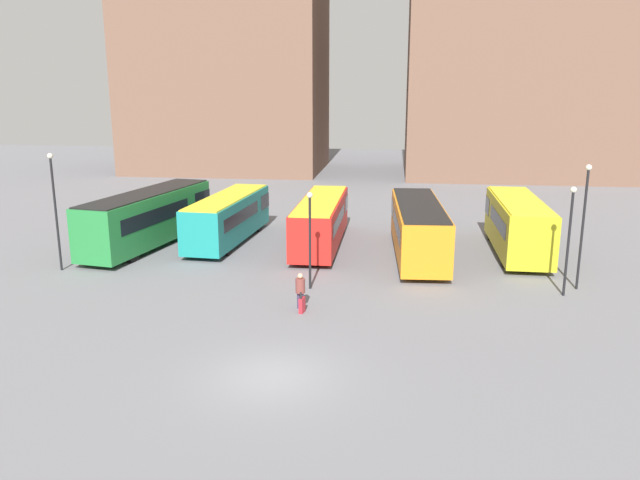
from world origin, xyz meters
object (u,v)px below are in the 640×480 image
at_px(suitcase, 302,305).
at_px(traveler, 300,288).
at_px(bus_0, 149,216).
at_px(bus_4, 517,224).
at_px(bus_2, 321,220).
at_px(lamp_post_1, 584,218).
at_px(bus_1, 229,217).
at_px(lamp_post_0, 310,231).
at_px(bus_3, 418,227).
at_px(lamp_post_2, 55,203).
at_px(lamp_post_3, 569,232).

bearing_deg(suitcase, traveler, 28.94).
relative_size(bus_0, bus_4, 1.20).
distance_m(bus_2, lamp_post_1, 15.24).
height_order(bus_1, suitcase, bus_1).
relative_size(bus_2, lamp_post_1, 1.79).
bearing_deg(lamp_post_0, bus_2, 93.44).
height_order(bus_2, bus_3, bus_3).
bearing_deg(traveler, bus_0, 59.57).
distance_m(bus_2, lamp_post_0, 8.68).
bearing_deg(bus_1, bus_0, 113.80).
bearing_deg(bus_2, bus_4, -92.05).
height_order(bus_3, lamp_post_0, lamp_post_0).
xyz_separation_m(suitcase, lamp_post_1, (12.74, 4.88, 3.19)).
bearing_deg(traveler, bus_3, -16.64).
bearing_deg(bus_2, bus_1, 86.81).
bearing_deg(lamp_post_2, lamp_post_3, -2.27).
bearing_deg(lamp_post_0, bus_0, 146.60).
bearing_deg(lamp_post_0, bus_4, 36.33).
bearing_deg(lamp_post_3, bus_2, 146.97).
xyz_separation_m(bus_0, lamp_post_0, (10.99, -7.25, 1.03)).
height_order(bus_0, bus_2, bus_0).
relative_size(lamp_post_2, lamp_post_3, 1.21).
relative_size(bus_1, lamp_post_1, 1.70).
distance_m(bus_0, lamp_post_2, 6.63).
xyz_separation_m(bus_0, traveler, (10.96, -10.11, -0.86)).
bearing_deg(lamp_post_3, lamp_post_0, -177.87).
height_order(lamp_post_0, lamp_post_3, lamp_post_3).
distance_m(bus_1, bus_2, 5.93).
height_order(traveler, lamp_post_1, lamp_post_1).
relative_size(bus_1, lamp_post_3, 1.99).
bearing_deg(suitcase, lamp_post_1, -56.81).
bearing_deg(lamp_post_0, lamp_post_3, 2.13).
relative_size(bus_3, bus_4, 1.16).
xyz_separation_m(bus_0, lamp_post_2, (-2.67, -5.79, 1.81)).
relative_size(lamp_post_0, lamp_post_2, 0.76).
height_order(bus_2, lamp_post_0, lamp_post_0).
xyz_separation_m(bus_2, lamp_post_1, (13.38, -7.05, 1.95)).
bearing_deg(bus_3, bus_2, 70.53).
relative_size(suitcase, lamp_post_0, 0.21).
relative_size(bus_4, lamp_post_1, 1.62).
xyz_separation_m(bus_1, lamp_post_0, (6.43, -8.89, 1.26)).
distance_m(bus_0, traveler, 14.94).
relative_size(bus_2, suitcase, 11.05).
distance_m(suitcase, lamp_post_1, 14.01).
distance_m(suitcase, lamp_post_0, 4.19).
height_order(bus_0, lamp_post_0, lamp_post_0).
relative_size(bus_0, lamp_post_2, 1.88).
distance_m(bus_0, lamp_post_1, 24.59).
height_order(bus_2, lamp_post_3, lamp_post_3).
relative_size(bus_3, lamp_post_1, 1.87).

